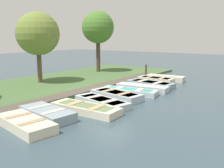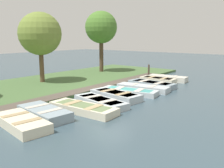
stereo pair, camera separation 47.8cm
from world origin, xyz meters
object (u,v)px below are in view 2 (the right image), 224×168
rowboat_6 (143,88)px  rowboat_7 (152,84)px  rowboat_3 (100,102)px  rowboat_4 (116,95)px  rowboat_8 (158,80)px  rowboat_1 (44,113)px  rowboat_2 (83,108)px  rowboat_9 (168,78)px  rowboat_0 (21,122)px  rowboat_5 (129,91)px  park_tree_left (40,34)px  park_tree_center (101,28)px  mooring_post_far (149,71)px

rowboat_6 → rowboat_7: size_ratio=1.01×
rowboat_3 → rowboat_4: 1.56m
rowboat_8 → rowboat_1: bearing=-90.4°
rowboat_2 → rowboat_4: rowboat_4 is taller
rowboat_3 → rowboat_9: (-0.43, 8.66, 0.03)m
rowboat_0 → rowboat_9: 12.87m
rowboat_5 → rowboat_3: bearing=-94.8°
rowboat_9 → park_tree_left: bearing=-138.7°
rowboat_5 → rowboat_2: bearing=-94.8°
rowboat_9 → park_tree_center: bearing=175.0°
rowboat_2 → park_tree_left: (-7.19, 3.14, 3.42)m
rowboat_2 → mooring_post_far: 11.24m
rowboat_7 → park_tree_center: bearing=162.3°
rowboat_9 → park_tree_left: size_ratio=0.59×
rowboat_2 → rowboat_9: 10.02m
rowboat_1 → park_tree_center: (-6.65, 11.65, 4.01)m
rowboat_9 → park_tree_center: 7.93m
rowboat_4 → park_tree_center: size_ratio=0.56×
rowboat_0 → rowboat_7: 9.95m
rowboat_8 → park_tree_center: size_ratio=0.46×
park_tree_left → park_tree_center: size_ratio=0.89×
rowboat_3 → park_tree_left: size_ratio=0.65×
rowboat_3 → rowboat_9: bearing=104.8°
rowboat_3 → park_tree_center: bearing=141.9°
rowboat_4 → rowboat_9: 7.11m
rowboat_7 → mooring_post_far: 4.52m
rowboat_2 → rowboat_5: size_ratio=0.96×
rowboat_2 → rowboat_8: size_ratio=1.29×
mooring_post_far → rowboat_0: bearing=-80.6°
rowboat_4 → rowboat_6: (0.09, 2.79, -0.02)m
rowboat_6 → rowboat_2: bearing=-93.8°
rowboat_1 → mooring_post_far: bearing=106.3°
rowboat_2 → rowboat_3: (-0.11, 1.35, 0.00)m
rowboat_2 → rowboat_0: bearing=-101.8°
mooring_post_far → park_tree_left: size_ratio=0.21×
rowboat_0 → rowboat_4: rowboat_4 is taller
rowboat_5 → rowboat_6: bearing=73.6°
rowboat_1 → rowboat_4: size_ratio=0.88×
rowboat_4 → rowboat_7: (-0.04, 4.18, -0.02)m
rowboat_6 → rowboat_8: size_ratio=1.29×
rowboat_4 → rowboat_5: bearing=100.3°
rowboat_0 → park_tree_left: 9.63m
rowboat_7 → rowboat_9: rowboat_9 is taller
rowboat_0 → rowboat_6: rowboat_0 is taller
rowboat_6 → rowboat_4: bearing=-97.8°
rowboat_9 → park_tree_center: park_tree_center is taller
rowboat_7 → rowboat_8: size_ratio=1.27×
rowboat_6 → mooring_post_far: 5.80m
rowboat_3 → park_tree_center: size_ratio=0.58×
rowboat_8 → park_tree_left: size_ratio=0.52×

